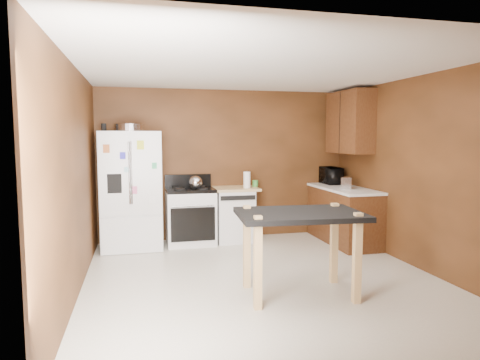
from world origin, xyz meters
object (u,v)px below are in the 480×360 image
object	(u,v)px
paper_towel	(247,180)
island	(300,224)
microwave	(331,176)
gas_range	(190,215)
roasting_pan	(130,128)
refrigerator	(131,190)
pen_cup	(104,127)
kettle	(196,182)
dishwasher	(234,214)
green_canister	(255,183)
toaster	(346,183)

from	to	relation	value
paper_towel	island	size ratio (longest dim) A/B	0.19
microwave	gas_range	world-z (taller)	microwave
roasting_pan	refrigerator	xyz separation A→B (m)	(0.00, -0.01, -0.96)
paper_towel	pen_cup	bearing A→B (deg)	-179.02
kettle	dishwasher	world-z (taller)	kettle
green_canister	microwave	distance (m)	1.38
paper_towel	microwave	bearing A→B (deg)	5.69
green_canister	island	bearing A→B (deg)	-94.95
toaster	dishwasher	xyz separation A→B (m)	(-1.68, 0.65, -0.54)
dishwasher	pen_cup	bearing A→B (deg)	-176.15
paper_towel	dishwasher	xyz separation A→B (m)	(-0.20, 0.10, -0.57)
paper_towel	dishwasher	size ratio (longest dim) A/B	0.29
roasting_pan	paper_towel	bearing A→B (deg)	-0.66
refrigerator	microwave	bearing A→B (deg)	2.43
microwave	paper_towel	bearing A→B (deg)	96.17
green_canister	toaster	world-z (taller)	toaster
pen_cup	refrigerator	distance (m)	1.03
roasting_pan	kettle	world-z (taller)	roasting_pan
microwave	refrigerator	size ratio (longest dim) A/B	0.27
toaster	green_canister	bearing A→B (deg)	176.24
kettle	roasting_pan	bearing A→B (deg)	174.59
pen_cup	green_canister	xyz separation A→B (m)	(2.38, 0.19, -0.91)
kettle	island	world-z (taller)	kettle
toaster	dishwasher	world-z (taller)	toaster
kettle	dishwasher	bearing A→B (deg)	14.59
toaster	island	xyz separation A→B (m)	(-1.52, -1.90, -0.21)
kettle	paper_towel	world-z (taller)	paper_towel
kettle	dishwasher	size ratio (longest dim) A/B	0.24
refrigerator	dishwasher	distance (m)	1.69
gas_range	island	xyz separation A→B (m)	(0.88, -2.52, 0.32)
pen_cup	green_canister	distance (m)	2.56
kettle	dishwasher	distance (m)	0.87
roasting_pan	refrigerator	world-z (taller)	roasting_pan
microwave	refrigerator	world-z (taller)	refrigerator
roasting_pan	refrigerator	bearing A→B (deg)	-75.55
pen_cup	gas_range	bearing A→B (deg)	4.92
pen_cup	microwave	bearing A→B (deg)	2.94
gas_range	dishwasher	world-z (taller)	gas_range
paper_towel	island	distance (m)	2.46
pen_cup	kettle	distance (m)	1.60
pen_cup	island	bearing A→B (deg)	-48.19
kettle	paper_towel	size ratio (longest dim) A/B	0.81
roasting_pan	gas_range	size ratio (longest dim) A/B	0.40
green_canister	kettle	bearing A→B (deg)	-167.49
microwave	roasting_pan	bearing A→B (deg)	92.76
kettle	island	size ratio (longest dim) A/B	0.15
dishwasher	gas_range	bearing A→B (deg)	-178.06
green_canister	refrigerator	xyz separation A→B (m)	(-2.01, -0.14, -0.04)
pen_cup	kettle	bearing A→B (deg)	-1.46
green_canister	toaster	distance (m)	1.47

